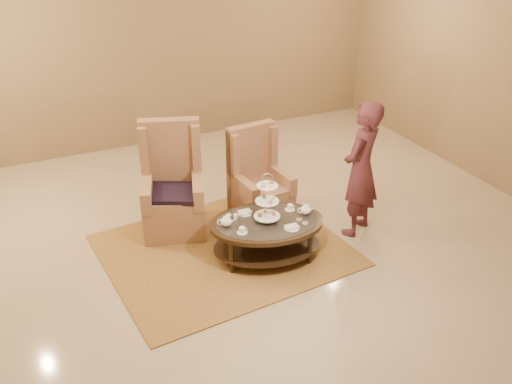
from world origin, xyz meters
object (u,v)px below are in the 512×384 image
armchair_left (173,194)px  armchair_right (258,187)px  tea_table (267,228)px  person (361,169)px

armchair_left → armchair_right: (1.10, -0.19, -0.06)m
armchair_left → armchair_right: 1.12m
tea_table → armchair_left: 1.37m
tea_table → armchair_right: size_ratio=1.22×
tea_table → armchair_right: 1.00m
armchair_right → person: 1.39m
tea_table → armchair_right: armchair_right is taller
tea_table → person: 1.38m
armchair_left → person: 2.36m
armchair_left → armchair_right: bearing=8.0°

